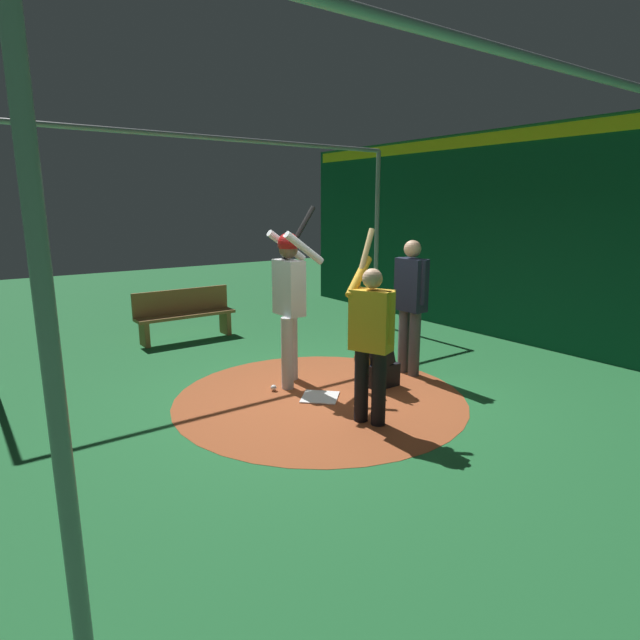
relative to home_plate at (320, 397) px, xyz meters
The scene contains 11 objects.
ground_plane 0.01m from the home_plate, ahead, with size 27.43×27.43×0.00m, color #216633.
dirt_circle 0.01m from the home_plate, ahead, with size 3.44×3.44×0.01m, color #9E4C28.
home_plate is the anchor object (origin of this frame).
batter 1.34m from the home_plate, 89.80° to the right, with size 0.68×0.49×2.23m.
catcher 0.91m from the home_plate, behind, with size 0.58×0.40×0.96m.
umpire 1.82m from the home_plate, behind, with size 0.23×0.49×1.80m.
visitor 1.28m from the home_plate, 90.79° to the left, with size 0.53×0.61×2.01m.
back_wall 4.59m from the home_plate, behind, with size 0.22×11.43×3.46m.
cage_frame 2.26m from the home_plate, ahead, with size 6.34×5.16×3.22m.
bench 3.63m from the home_plate, 86.33° to the right, with size 1.67×0.36×0.85m.
baseball_0 0.62m from the home_plate, 57.96° to the right, with size 0.07×0.07×0.07m, color white.
Camera 1 is at (3.42, 4.74, 2.25)m, focal length 29.24 mm.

